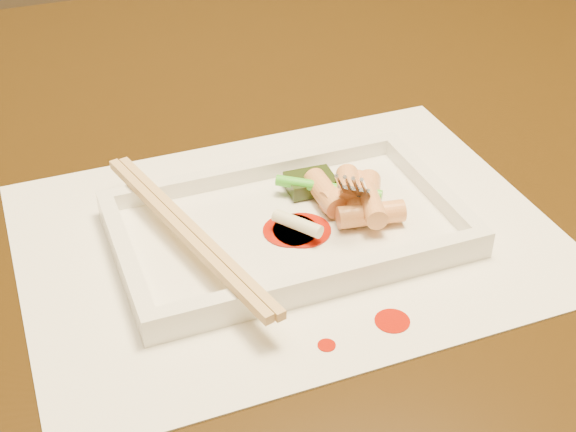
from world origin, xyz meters
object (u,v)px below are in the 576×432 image
object	(u,v)px
chopstick_a	(182,232)
fork	(366,114)
table	(284,241)
plate_base	(288,231)
placemat	(288,236)

from	to	relation	value
chopstick_a	fork	world-z (taller)	fork
table	fork	xyz separation A→B (m)	(0.03, -0.10, 0.18)
plate_base	chopstick_a	distance (m)	0.08
plate_base	chopstick_a	xyz separation A→B (m)	(-0.08, 0.00, 0.02)
chopstick_a	fork	xyz separation A→B (m)	(0.15, 0.02, 0.06)
placemat	fork	world-z (taller)	fork
placemat	chopstick_a	size ratio (longest dim) A/B	1.76
plate_base	chopstick_a	size ratio (longest dim) A/B	1.15
plate_base	fork	size ratio (longest dim) A/B	1.86
plate_base	fork	bearing A→B (deg)	14.42
table	placemat	size ratio (longest dim) A/B	3.50
placemat	fork	size ratio (longest dim) A/B	2.86
placemat	chopstick_a	xyz separation A→B (m)	(-0.08, -0.00, 0.03)
table	chopstick_a	world-z (taller)	chopstick_a
placemat	chopstick_a	bearing A→B (deg)	-180.00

